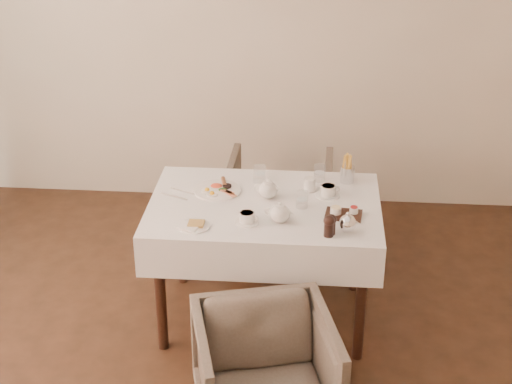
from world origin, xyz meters
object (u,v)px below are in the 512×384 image
at_px(table, 264,222).
at_px(armchair_far, 279,205).
at_px(teapot_centre, 268,188).
at_px(armchair_near, 265,374).
at_px(breakfast_plate, 218,189).

relative_size(table, armchair_far, 1.81).
bearing_deg(table, teapot_centre, 78.50).
relative_size(armchair_near, armchair_far, 0.93).
xyz_separation_m(table, armchair_near, (0.07, -0.89, -0.34)).
relative_size(table, breakfast_plate, 4.73).
bearing_deg(table, breakfast_plate, 154.37).
distance_m(armchair_near, breakfast_plate, 1.18).
height_order(table, armchair_near, table).
height_order(armchair_near, armchair_far, armchair_far).
bearing_deg(breakfast_plate, armchair_far, 77.50).
relative_size(armchair_far, teapot_centre, 4.66).
xyz_separation_m(armchair_near, breakfast_plate, (-0.35, 1.02, 0.46)).
relative_size(table, teapot_centre, 8.44).
xyz_separation_m(armchair_near, teapot_centre, (-0.06, 0.96, 0.52)).
relative_size(table, armchair_near, 1.94).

